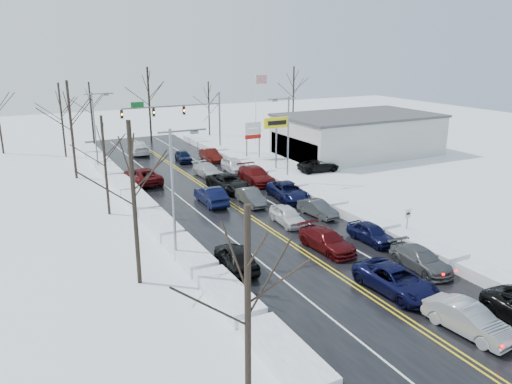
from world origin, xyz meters
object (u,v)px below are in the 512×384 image
traffic_signal_mast (184,113)px  flagpole (257,104)px  dealership_building (357,134)px  oncoming_car_0 (211,204)px  tires_plus_sign (276,126)px

traffic_signal_mast → flagpole: flagpole is taller
flagpole → dealership_building: size_ratio=0.49×
flagpole → oncoming_car_0: bearing=-125.7°
traffic_signal_mast → dealership_building: (20.53, -9.99, -2.82)m
traffic_signal_mast → dealership_building: 23.01m
tires_plus_sign → dealership_building: 13.82m
traffic_signal_mast → flagpole: 11.90m
tires_plus_sign → dealership_building: tires_plus_sign is taller
dealership_building → oncoming_car_0: 28.11m
tires_plus_sign → dealership_building: (13.48, 2.01, -2.34)m
traffic_signal_mast → oncoming_car_0: (-5.04, -21.36, -5.48)m
traffic_signal_mast → dealership_building: size_ratio=0.65×
tires_plus_sign → dealership_building: bearing=8.5°
traffic_signal_mast → tires_plus_sign: 13.92m
tires_plus_sign → oncoming_car_0: size_ratio=1.19×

